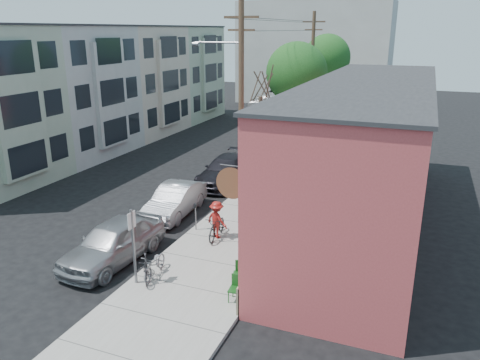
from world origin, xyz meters
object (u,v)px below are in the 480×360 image
(bus, at_px, (273,107))
(tree_leafy_mid, at_px, (297,73))
(parking_meter_near, at_px, (196,212))
(car_1, at_px, (175,200))
(patron_green, at_px, (277,221))
(parked_bike_a, at_px, (146,268))
(car_3, at_px, (259,150))
(parked_bike_b, at_px, (155,264))
(tree_leafy_far, at_px, (327,58))
(car_4, at_px, (282,135))
(cyclist, at_px, (217,220))
(utility_pole_near, at_px, (240,98))
(sign_post, at_px, (133,240))
(patio_chair_a, at_px, (240,274))
(car_0, at_px, (113,242))
(tree_bare, at_px, (260,142))
(patron_grey, at_px, (266,222))
(patio_chair_b, at_px, (236,289))
(car_2, at_px, (227,170))
(parking_meter_far, at_px, (259,163))

(bus, bearing_deg, tree_leafy_mid, -70.17)
(parking_meter_near, height_order, tree_leafy_mid, tree_leafy_mid)
(car_1, bearing_deg, patron_green, -15.15)
(parked_bike_a, bearing_deg, car_3, 63.79)
(patron_green, distance_m, parked_bike_b, 5.68)
(car_1, height_order, bus, bus)
(tree_leafy_far, relative_size, parked_bike_a, 5.39)
(car_4, bearing_deg, cyclist, -85.48)
(utility_pole_near, xyz_separation_m, car_4, (-1.59, 13.18, -4.72))
(sign_post, bearing_deg, tree_leafy_mid, 88.69)
(patio_chair_a, height_order, car_0, car_0)
(car_1, bearing_deg, car_4, 84.77)
(parking_meter_near, height_order, car_3, parking_meter_near)
(tree_bare, height_order, patron_grey, tree_bare)
(patron_green, bearing_deg, patron_grey, -10.44)
(parked_bike_a, height_order, parked_bike_b, parked_bike_a)
(tree_leafy_far, relative_size, car_3, 1.69)
(tree_leafy_far, distance_m, parked_bike_b, 29.79)
(patron_green, xyz_separation_m, parked_bike_b, (-3.20, -4.69, -0.35))
(bus, bearing_deg, cyclist, -81.76)
(patio_chair_a, bearing_deg, tree_leafy_mid, 81.85)
(utility_pole_near, height_order, car_3, utility_pole_near)
(patron_grey, xyz_separation_m, car_3, (-4.79, 12.88, -0.39))
(patio_chair_a, height_order, parked_bike_b, parked_bike_b)
(parking_meter_near, relative_size, utility_pole_near, 0.12)
(patio_chair_a, relative_size, car_3, 0.18)
(parked_bike_b, height_order, car_1, car_1)
(patio_chair_b, bearing_deg, parking_meter_near, 124.19)
(patio_chair_a, relative_size, patron_green, 0.55)
(bus, bearing_deg, patio_chair_a, -78.88)
(patio_chair_a, height_order, car_2, car_2)
(parking_meter_near, xyz_separation_m, car_2, (-1.52, 7.12, -0.18))
(tree_leafy_mid, distance_m, bus, 13.97)
(car_0, bearing_deg, patio_chair_a, 2.54)
(patio_chair_a, bearing_deg, bus, 87.99)
(utility_pole_near, bearing_deg, car_0, -102.31)
(parked_bike_a, bearing_deg, sign_post, -158.85)
(tree_bare, distance_m, car_0, 11.18)
(patron_green, height_order, car_0, patron_green)
(patron_grey, height_order, car_4, patron_grey)
(patio_chair_a, relative_size, patron_grey, 0.48)
(utility_pole_near, xyz_separation_m, parked_bike_a, (0.19, -9.75, -4.80))
(car_4, bearing_deg, car_2, -93.98)
(utility_pole_near, height_order, patio_chair_a, utility_pole_near)
(tree_leafy_mid, bearing_deg, parked_bike_a, -90.65)
(utility_pole_near, distance_m, parked_bike_a, 10.87)
(sign_post, xyz_separation_m, utility_pole_near, (0.04, 10.06, 3.58))
(parking_meter_near, height_order, patio_chair_b, parking_meter_near)
(parking_meter_far, bearing_deg, parked_bike_b, -87.97)
(tree_leafy_far, bearing_deg, patio_chair_b, -83.63)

